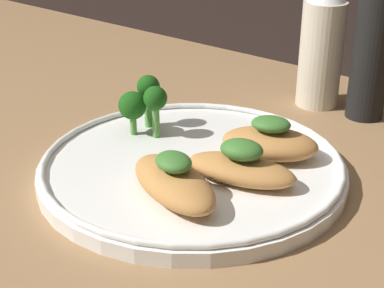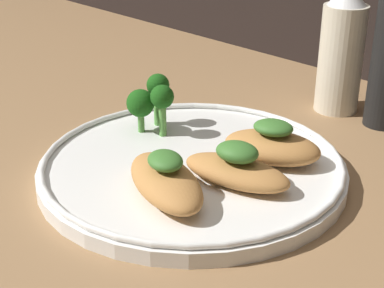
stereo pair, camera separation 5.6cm
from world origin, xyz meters
TOP-DOWN VIEW (x-y plane):
  - ground_plane at (0.00, 0.00)cm, footprint 180.00×180.00cm
  - plate at (0.00, 0.00)cm, footprint 29.79×29.79cm
  - grilled_meat_front at (2.96, -6.03)cm, footprint 12.13×8.60cm
  - grilled_meat_middle at (5.75, -0.44)cm, footprint 11.12×7.03cm
  - grilled_meat_back at (4.99, 5.98)cm, footprint 10.98×8.99cm
  - broccoli_bunch at (-8.53, 2.27)cm, footprint 5.10×5.43cm
  - sauce_bottle at (-0.38, 24.79)cm, footprint 5.28×5.28cm
  - pepper_grinder at (6.41, 24.79)cm, footprint 4.40×4.40cm

SIDE VIEW (x-z plane):
  - ground_plane at x=0.00cm, z-range -1.00..0.00cm
  - plate at x=0.00cm, z-range -0.01..1.99cm
  - grilled_meat_middle at x=5.75cm, z-range 0.86..4.92cm
  - grilled_meat_front at x=2.96cm, z-range 0.88..5.03cm
  - grilled_meat_back at x=4.99cm, z-range 0.91..5.07cm
  - broccoli_bunch at x=-8.53cm, z-range 2.17..8.03cm
  - sauce_bottle at x=-0.38cm, z-range -0.34..15.44cm
  - pepper_grinder at x=6.41cm, z-range -0.77..18.78cm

